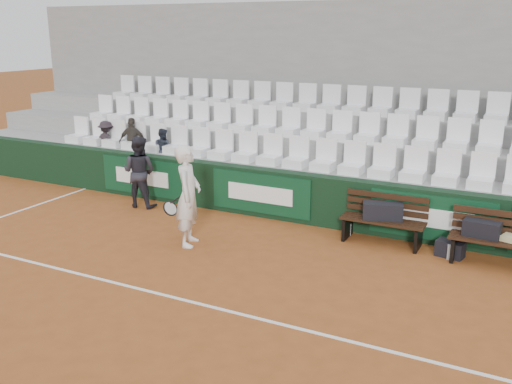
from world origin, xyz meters
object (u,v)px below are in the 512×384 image
(sports_bag_right, at_px, (482,229))
(sports_bag_ground, at_px, (450,249))
(bench_right, at_px, (496,253))
(water_bottle_far, at_px, (449,252))
(spectator_b, at_px, (132,124))
(bench_left, at_px, (382,232))
(tennis_player, at_px, (188,196))
(ball_kid, at_px, (139,172))
(water_bottle_near, at_px, (349,230))
(sports_bag_left, at_px, (383,211))
(spectator_c, at_px, (162,130))
(spectator_a, at_px, (105,124))

(sports_bag_right, relative_size, sports_bag_ground, 1.28)
(bench_right, relative_size, water_bottle_far, 5.54)
(spectator_b, bearing_deg, bench_right, 154.79)
(bench_left, distance_m, sports_bag_ground, 1.22)
(sports_bag_ground, bearing_deg, tennis_player, -160.38)
(ball_kid, height_order, spectator_b, spectator_b)
(ball_kid, distance_m, spectator_b, 1.76)
(water_bottle_near, relative_size, ball_kid, 0.16)
(spectator_b, bearing_deg, sports_bag_ground, 154.58)
(sports_bag_right, distance_m, tennis_player, 5.00)
(sports_bag_left, height_order, spectator_c, spectator_c)
(sports_bag_right, xyz_separation_m, spectator_c, (-7.18, 1.09, 0.91))
(ball_kid, bearing_deg, tennis_player, 138.07)
(sports_bag_ground, height_order, water_bottle_far, sports_bag_ground)
(bench_right, height_order, sports_bag_right, sports_bag_right)
(water_bottle_far, bearing_deg, spectator_b, 171.04)
(bench_left, bearing_deg, spectator_c, 170.00)
(water_bottle_far, bearing_deg, sports_bag_right, 13.14)
(bench_right, distance_m, sports_bag_right, 0.44)
(bench_right, bearing_deg, spectator_c, 171.40)
(sports_bag_left, relative_size, sports_bag_ground, 1.54)
(sports_bag_left, height_order, water_bottle_far, sports_bag_left)
(sports_bag_right, bearing_deg, sports_bag_ground, 175.69)
(water_bottle_far, relative_size, spectator_c, 0.27)
(water_bottle_near, bearing_deg, water_bottle_far, -10.33)
(bench_left, height_order, spectator_c, spectator_c)
(ball_kid, bearing_deg, water_bottle_near, 174.47)
(bench_left, distance_m, sports_bag_left, 0.38)
(bench_left, xyz_separation_m, spectator_a, (-7.20, 0.97, 1.30))
(sports_bag_ground, height_order, spectator_a, spectator_a)
(sports_bag_ground, relative_size, ball_kid, 0.29)
(sports_bag_ground, xyz_separation_m, ball_kid, (-6.53, -0.09, 0.64))
(tennis_player, relative_size, spectator_b, 1.55)
(sports_bag_ground, xyz_separation_m, spectator_c, (-6.71, 1.06, 1.36))
(sports_bag_right, relative_size, spectator_c, 0.59)
(water_bottle_near, xyz_separation_m, spectator_b, (-5.73, 0.86, 1.47))
(water_bottle_far, bearing_deg, bench_left, 169.41)
(bench_right, distance_m, spectator_c, 7.62)
(tennis_player, xyz_separation_m, spectator_b, (-3.30, 2.59, 0.68))
(bench_left, xyz_separation_m, sports_bag_ground, (1.21, -0.09, -0.09))
(water_bottle_far, bearing_deg, tennis_player, -162.10)
(ball_kid, bearing_deg, bench_right, 171.09)
(bench_right, bearing_deg, sports_bag_right, 172.68)
(sports_bag_left, bearing_deg, water_bottle_near, 173.36)
(water_bottle_near, relative_size, spectator_b, 0.21)
(spectator_b, relative_size, spectator_c, 1.19)
(water_bottle_far, bearing_deg, bench_right, 5.90)
(spectator_b, bearing_deg, sports_bag_right, 154.78)
(water_bottle_far, relative_size, spectator_a, 0.26)
(water_bottle_near, bearing_deg, ball_kid, -176.43)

